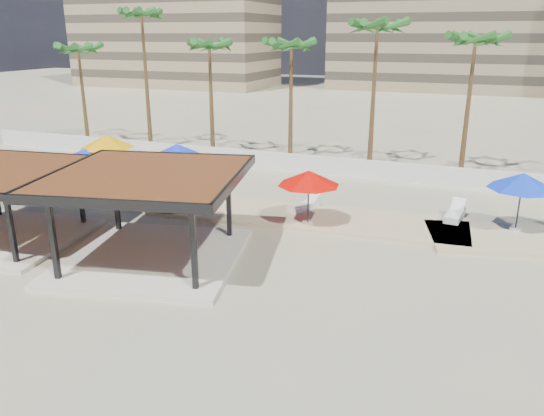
{
  "coord_description": "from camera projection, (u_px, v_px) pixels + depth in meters",
  "views": [
    {
      "loc": [
        9.77,
        -17.43,
        9.01
      ],
      "look_at": [
        1.38,
        4.0,
        1.4
      ],
      "focal_mm": 35.0,
      "sensor_mm": 36.0,
      "label": 1
    }
  ],
  "objects": [
    {
      "name": "pavilion_west",
      "position": [
        1.0,
        197.0,
        23.72
      ],
      "size": [
        7.51,
        7.51,
        3.39
      ],
      "rotation": [
        0.0,
        0.0,
        0.13
      ],
      "color": "beige",
      "rests_on": "ground"
    },
    {
      "name": "ground",
      "position": [
        205.0,
        265.0,
        21.62
      ],
      "size": [
        200.0,
        200.0,
        0.0
      ],
      "primitive_type": "plane",
      "color": "tan",
      "rests_on": "ground"
    },
    {
      "name": "boundary_wall",
      "position": [
        318.0,
        165.0,
        35.58
      ],
      "size": [
        56.0,
        0.3,
        1.2
      ],
      "primitive_type": "cube",
      "color": "silver",
      "rests_on": "ground"
    },
    {
      "name": "palm_b",
      "position": [
        142.0,
        20.0,
        40.22
      ],
      "size": [
        3.0,
        3.0,
        11.24
      ],
      "color": "brown",
      "rests_on": "ground"
    },
    {
      "name": "umbrella_b",
      "position": [
        107.0,
        142.0,
        32.49
      ],
      "size": [
        4.08,
        4.08,
        2.92
      ],
      "rotation": [
        0.0,
        0.0,
        -0.29
      ],
      "color": "beige",
      "rests_on": "promenade"
    },
    {
      "name": "umbrella_d",
      "position": [
        523.0,
        181.0,
        24.24
      ],
      "size": [
        3.44,
        3.44,
        2.77
      ],
      "rotation": [
        0.0,
        0.0,
        0.11
      ],
      "color": "beige",
      "rests_on": "promenade"
    },
    {
      "name": "palm_c",
      "position": [
        209.0,
        50.0,
        38.26
      ],
      "size": [
        3.0,
        3.0,
        9.02
      ],
      "color": "brown",
      "rests_on": "ground"
    },
    {
      "name": "lounger_a",
      "position": [
        100.0,
        193.0,
        30.08
      ],
      "size": [
        1.28,
        2.11,
        0.76
      ],
      "rotation": [
        0.0,
        0.0,
        1.23
      ],
      "color": "white",
      "rests_on": "promenade"
    },
    {
      "name": "pavilion_central",
      "position": [
        149.0,
        208.0,
        21.5
      ],
      "size": [
        8.87,
        8.87,
        3.77
      ],
      "rotation": [
        0.0,
        0.0,
        0.22
      ],
      "color": "beige",
      "rests_on": "ground"
    },
    {
      "name": "umbrella_f",
      "position": [
        177.0,
        151.0,
        29.72
      ],
      "size": [
        3.74,
        3.74,
        2.95
      ],
      "rotation": [
        0.0,
        0.0,
        0.14
      ],
      "color": "beige",
      "rests_on": "promenade"
    },
    {
      "name": "palm_d",
      "position": [
        291.0,
        50.0,
        36.88
      ],
      "size": [
        3.0,
        3.0,
        9.06
      ],
      "color": "brown",
      "rests_on": "ground"
    },
    {
      "name": "palm_f",
      "position": [
        475.0,
        45.0,
        32.34
      ],
      "size": [
        3.0,
        3.0,
        9.48
      ],
      "color": "brown",
      "rests_on": "ground"
    },
    {
      "name": "lounger_b",
      "position": [
        304.0,
        206.0,
        27.92
      ],
      "size": [
        1.38,
        2.0,
        0.73
      ],
      "rotation": [
        0.0,
        0.0,
        1.13
      ],
      "color": "white",
      "rests_on": "promenade"
    },
    {
      "name": "palm_e",
      "position": [
        377.0,
        33.0,
        34.01
      ],
      "size": [
        3.0,
        3.0,
        10.27
      ],
      "color": "brown",
      "rests_on": "ground"
    },
    {
      "name": "palm_a",
      "position": [
        78.0,
        52.0,
        42.7
      ],
      "size": [
        3.0,
        3.0,
        8.66
      ],
      "color": "brown",
      "rests_on": "ground"
    },
    {
      "name": "promenade",
      "position": [
        309.0,
        213.0,
        27.69
      ],
      "size": [
        44.45,
        7.97,
        0.24
      ],
      "color": "#C6B284",
      "rests_on": "ground"
    },
    {
      "name": "umbrella_a",
      "position": [
        84.0,
        154.0,
        31.52
      ],
      "size": [
        2.91,
        2.91,
        2.31
      ],
      "rotation": [
        0.0,
        0.0,
        0.13
      ],
      "color": "beige",
      "rests_on": "promenade"
    },
    {
      "name": "lounger_d",
      "position": [
        455.0,
        215.0,
        26.5
      ],
      "size": [
        0.96,
        2.21,
        0.81
      ],
      "rotation": [
        0.0,
        0.0,
        1.44
      ],
      "color": "white",
      "rests_on": "promenade"
    },
    {
      "name": "umbrella_c",
      "position": [
        309.0,
        178.0,
        25.09
      ],
      "size": [
        3.69,
        3.69,
        2.68
      ],
      "rotation": [
        0.0,
        0.0,
        -0.26
      ],
      "color": "beige",
      "rests_on": "promenade"
    }
  ]
}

